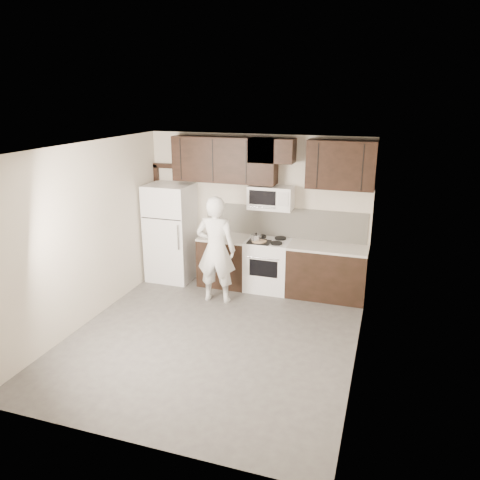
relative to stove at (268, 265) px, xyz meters
The scene contains 14 objects.
floor 2.02m from the stove, 98.80° to the right, with size 4.50×4.50×0.00m, color #4A4746.
back_wall 0.99m from the stove, 133.94° to the left, with size 4.00×4.00×0.00m, color beige.
ceiling 2.98m from the stove, 98.80° to the right, with size 4.50×4.50×0.00m, color white.
counter_run 0.30m from the stove, ahead, with size 2.95×0.64×0.91m.
stove is the anchor object (origin of this frame).
backsplash 0.80m from the stove, 56.25° to the left, with size 2.90×0.02×0.54m, color beige.
upper_cabinets 1.83m from the stove, 124.04° to the left, with size 3.48×0.35×0.78m.
microwave 1.20m from the stove, 90.10° to the left, with size 0.76×0.42×0.40m.
refrigerator 1.90m from the stove, behind, with size 0.80×0.76×1.80m.
door_trim 2.37m from the stove, behind, with size 0.50×0.08×2.12m.
saucepan 0.57m from the stove, 140.00° to the right, with size 0.30×0.18×0.17m.
baking_tray 0.50m from the stove, 127.75° to the right, with size 0.38×0.29×0.02m, color black.
pizza 0.52m from the stove, 127.75° to the right, with size 0.26×0.26×0.02m, color #C9B387.
person 1.10m from the stove, 133.61° to the right, with size 0.66×0.43×1.81m, color white.
Camera 1 is at (2.24, -5.59, 3.36)m, focal length 35.00 mm.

